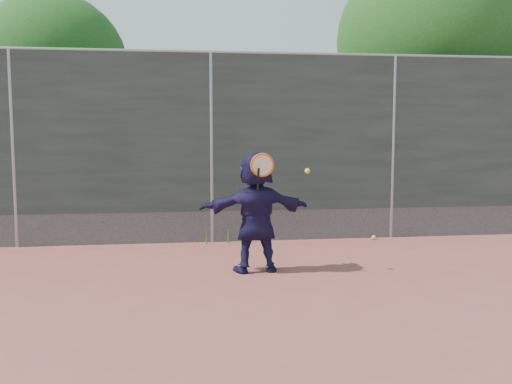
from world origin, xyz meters
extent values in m
plane|color=#9E4C42|center=(0.00, 0.00, 0.00)|extent=(80.00, 80.00, 0.00)
imported|color=#19153A|center=(0.44, 1.49, 0.76)|extent=(1.43, 0.53, 1.52)
sphere|color=yellow|center=(2.65, 3.35, 0.03)|extent=(0.07, 0.07, 0.07)
cube|color=#38423D|center=(0.00, 3.50, 1.75)|extent=(20.00, 0.04, 2.50)
cube|color=slate|center=(0.00, 3.50, 0.25)|extent=(20.00, 0.03, 0.50)
cylinder|color=gray|center=(0.00, 3.50, 3.00)|extent=(20.00, 0.05, 0.05)
cylinder|color=gray|center=(-3.00, 3.50, 1.50)|extent=(0.06, 0.06, 3.00)
cylinder|color=gray|center=(0.00, 3.50, 1.50)|extent=(0.06, 0.06, 3.00)
cylinder|color=gray|center=(3.00, 3.50, 1.50)|extent=(0.06, 0.06, 3.00)
torus|color=#C15112|center=(0.49, 1.29, 1.36)|extent=(0.29, 0.03, 0.29)
cylinder|color=beige|center=(0.49, 1.29, 1.36)|extent=(0.25, 0.01, 0.25)
cylinder|color=black|center=(0.44, 1.31, 1.16)|extent=(0.03, 0.13, 0.33)
sphere|color=yellow|center=(1.06, 1.34, 1.28)|extent=(0.07, 0.07, 0.07)
cylinder|color=#382314|center=(4.50, 5.70, 1.30)|extent=(0.28, 0.28, 2.60)
sphere|color=#23561C|center=(4.50, 5.70, 3.59)|extent=(3.60, 3.60, 3.60)
sphere|color=#23561C|center=(5.22, 5.90, 3.23)|extent=(2.52, 2.52, 2.52)
cylinder|color=#382314|center=(-3.00, 6.50, 1.10)|extent=(0.28, 0.28, 2.20)
sphere|color=#23561C|center=(-3.00, 6.50, 3.03)|extent=(3.00, 3.00, 3.00)
sphere|color=#23561C|center=(-2.40, 6.70, 2.73)|extent=(2.10, 2.10, 2.10)
cone|color=#387226|center=(0.25, 3.38, 0.13)|extent=(0.03, 0.03, 0.26)
cone|color=#387226|center=(0.55, 3.40, 0.15)|extent=(0.03, 0.03, 0.30)
cone|color=#387226|center=(-0.10, 3.36, 0.11)|extent=(0.03, 0.03, 0.22)
camera|label=1|loc=(-0.52, -5.55, 1.77)|focal=40.00mm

